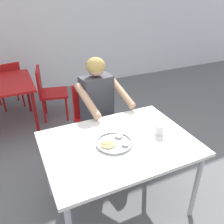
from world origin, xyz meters
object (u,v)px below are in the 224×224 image
Objects in this scene: table_background_red at (4,88)px; chair_red_right at (48,90)px; drinking_cup at (159,129)px; diner_foreground at (101,104)px; thali_tray at (114,143)px; chair_foreground at (93,114)px; chair_red_far at (8,82)px; table_foreground at (119,149)px.

table_background_red is 0.62m from chair_red_right.
chair_red_right is (0.60, 0.05, -0.15)m from table_background_red.
drinking_cup is 0.07× the size of diner_foreground.
chair_red_right is at bearing 94.91° from thali_tray.
diner_foreground is 1.35m from chair_red_right.
chair_foreground is 1.89m from chair_red_far.
drinking_cup reaches higher than chair_red_far.
table_foreground is 1.50× the size of chair_red_right.
chair_foreground is 1.10× the size of chair_red_far.
table_background_red is at bearing 111.59° from thali_tray.
thali_tray is (-0.05, -0.00, 0.08)m from table_foreground.
chair_foreground is 1.37m from table_background_red.
table_background_red is (-0.92, 1.01, 0.11)m from chair_foreground.
drinking_cup is (0.37, -0.04, 0.12)m from table_foreground.
table_foreground is 4.08× the size of thali_tray.
table_foreground is 13.50× the size of drinking_cup.
thali_tray is at bearing -68.41° from table_background_red.
table_foreground is 2.01m from chair_red_right.
diner_foreground is (0.02, -0.22, 0.22)m from chair_foreground.
thali_tray is 0.37× the size of chair_red_right.
drinking_cup is 0.11× the size of chair_red_right.
chair_red_far is (-0.88, 1.91, -0.27)m from diner_foreground.
chair_red_far is (-0.75, 2.62, -0.20)m from table_foreground.
thali_tray is 2.09m from table_background_red.
chair_foreground is at bearing -63.15° from chair_red_far.
chair_red_far reaches higher than table_foreground.
diner_foreground is at bearing -83.88° from chair_foreground.
diner_foreground reaches higher than chair_red_far.
drinking_cup is 0.11× the size of chair_red_far.
table_background_red is at bearing -95.87° from chair_red_far.
thali_tray is 0.38× the size of chair_red_far.
table_background_red is (-0.82, 1.94, -0.04)m from table_foreground.
drinking_cup reaches higher than table_foreground.
table_background_red is 1.15× the size of chair_red_far.
table_background_red is (-0.77, 1.94, -0.12)m from thali_tray.
chair_red_right is 1.02× the size of chair_red_far.
table_foreground is 0.95m from chair_foreground.
chair_red_far is at bearing 105.93° from table_foreground.
drinking_cup is at bearing -4.30° from thali_tray.
diner_foreground is (0.13, 0.71, 0.07)m from table_foreground.
diner_foreground is at bearing 79.57° from table_foreground.
table_background_red is 1.13× the size of chair_red_right.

